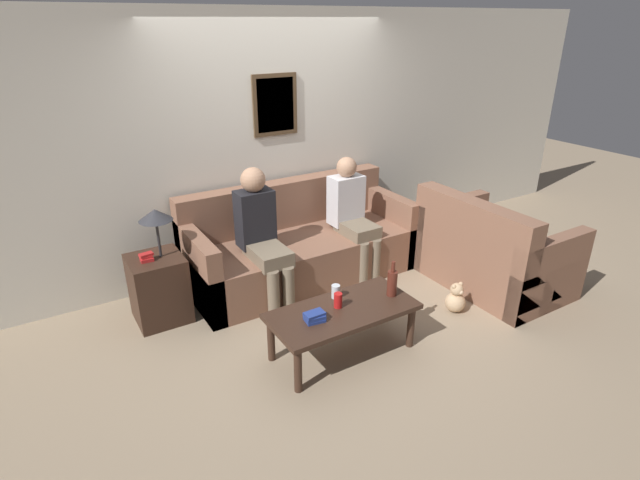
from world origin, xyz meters
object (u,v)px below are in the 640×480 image
object	(u,v)px
couch_main	(300,247)
teddy_bear	(456,299)
person_right	(352,212)
coffee_table	(343,315)
wine_bottle	(392,282)
drinking_glass	(336,291)
couch_side	(491,255)
person_left	(261,231)

from	to	relation	value
couch_main	teddy_bear	distance (m)	1.64
couch_main	person_right	world-z (taller)	person_right
coffee_table	wine_bottle	world-z (taller)	wine_bottle
drinking_glass	teddy_bear	distance (m)	1.26
person_right	coffee_table	bearing A→B (deg)	-127.37
coffee_table	teddy_bear	bearing A→B (deg)	-1.09
coffee_table	person_right	xyz separation A→B (m)	(0.88, 1.16, 0.31)
couch_side	wine_bottle	bearing A→B (deg)	98.12
couch_main	teddy_bear	xyz separation A→B (m)	(0.87, -1.37, -0.20)
couch_main	coffee_table	world-z (taller)	couch_main
person_left	person_right	distance (m)	1.04
drinking_glass	couch_main	bearing A→B (deg)	74.62
coffee_table	person_right	bearing A→B (deg)	52.63
person_left	couch_main	bearing A→B (deg)	23.04
couch_side	couch_main	bearing A→B (deg)	52.63
person_left	wine_bottle	bearing A→B (deg)	-61.96
couch_main	drinking_glass	bearing A→B (deg)	-105.38
wine_bottle	drinking_glass	distance (m)	0.47
coffee_table	teddy_bear	world-z (taller)	coffee_table
person_right	person_left	bearing A→B (deg)	-178.43
couch_side	person_left	distance (m)	2.29
couch_main	person_right	bearing A→B (deg)	-20.71
couch_main	person_right	distance (m)	0.65
person_right	teddy_bear	bearing A→B (deg)	-73.21
coffee_table	teddy_bear	xyz separation A→B (m)	(1.24, -0.02, -0.23)
person_right	teddy_bear	distance (m)	1.35
coffee_table	person_left	distance (m)	1.19
wine_bottle	drinking_glass	size ratio (longest dim) A/B	2.71
wine_bottle	drinking_glass	xyz separation A→B (m)	(-0.41, 0.20, -0.06)
teddy_bear	wine_bottle	bearing A→B (deg)	-179.79
couch_main	teddy_bear	world-z (taller)	couch_main
person_right	couch_side	bearing A→B (deg)	-43.76
person_right	drinking_glass	bearing A→B (deg)	-130.48
wine_bottle	drinking_glass	world-z (taller)	wine_bottle
couch_side	wine_bottle	world-z (taller)	couch_side
couch_side	person_right	size ratio (longest dim) A/B	1.13
couch_main	person_right	size ratio (longest dim) A/B	1.91
couch_side	coffee_table	bearing A→B (deg)	95.38
coffee_table	couch_side	bearing A→B (deg)	5.38
person_left	teddy_bear	bearing A→B (deg)	-39.59
drinking_glass	teddy_bear	size ratio (longest dim) A/B	0.39
couch_main	wine_bottle	size ratio (longest dim) A/B	7.62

